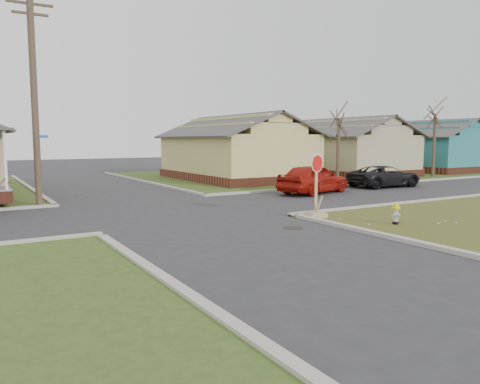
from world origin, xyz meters
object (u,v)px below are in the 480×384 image
red_sedan (313,179)px  dark_pickup (385,176)px  fire_hydrant (396,212)px  stop_sign (316,204)px  utility_pole (34,96)px

red_sedan → dark_pickup: red_sedan is taller
dark_pickup → fire_hydrant: bearing=136.1°
fire_hydrant → dark_pickup: 13.42m
stop_sign → dark_pickup: (11.09, 6.75, 0.10)m
utility_pole → red_sedan: size_ratio=1.94×
fire_hydrant → stop_sign: size_ratio=0.32×
utility_pole → fire_hydrant: (9.59, -10.86, -4.21)m
fire_hydrant → stop_sign: (-1.36, 2.49, 0.10)m
utility_pole → fire_hydrant: utility_pole is taller
utility_pole → red_sedan: utility_pole is taller
utility_pole → fire_hydrant: bearing=-48.5°
utility_pole → dark_pickup: utility_pole is taller
red_sedan → dark_pickup: size_ratio=0.99×
red_sedan → dark_pickup: bearing=-101.8°
stop_sign → red_sedan: 8.14m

